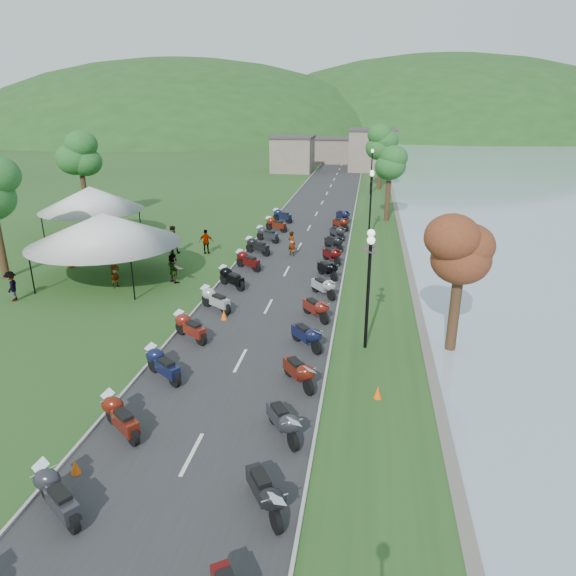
{
  "coord_description": "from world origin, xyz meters",
  "views": [
    {
      "loc": [
        4.81,
        -2.13,
        9.86
      ],
      "look_at": [
        1.12,
        21.41,
        1.3
      ],
      "focal_mm": 32.0,
      "sensor_mm": 36.0,
      "label": 1
    }
  ],
  "objects_px": {
    "vendor_tent_main": "(106,247)",
    "pedestrian_a": "(116,287)",
    "pedestrian_b": "(174,253)",
    "pedestrian_c": "(14,301)"
  },
  "relations": [
    {
      "from": "vendor_tent_main",
      "to": "pedestrian_a",
      "type": "xyz_separation_m",
      "value": [
        1.01,
        -1.21,
        -2.0
      ]
    },
    {
      "from": "vendor_tent_main",
      "to": "pedestrian_b",
      "type": "xyz_separation_m",
      "value": [
        1.67,
        6.08,
        -2.0
      ]
    },
    {
      "from": "pedestrian_b",
      "to": "pedestrian_c",
      "type": "bearing_deg",
      "value": 47.28
    },
    {
      "from": "vendor_tent_main",
      "to": "pedestrian_b",
      "type": "bearing_deg",
      "value": 74.59
    },
    {
      "from": "pedestrian_b",
      "to": "pedestrian_c",
      "type": "height_order",
      "value": "pedestrian_b"
    },
    {
      "from": "pedestrian_b",
      "to": "pedestrian_c",
      "type": "relative_size",
      "value": 1.21
    },
    {
      "from": "vendor_tent_main",
      "to": "pedestrian_b",
      "type": "distance_m",
      "value": 6.61
    },
    {
      "from": "vendor_tent_main",
      "to": "pedestrian_b",
      "type": "relative_size",
      "value": 2.98
    },
    {
      "from": "vendor_tent_main",
      "to": "pedestrian_a",
      "type": "bearing_deg",
      "value": -50.21
    },
    {
      "from": "pedestrian_b",
      "to": "pedestrian_a",
      "type": "bearing_deg",
      "value": 68.63
    }
  ]
}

